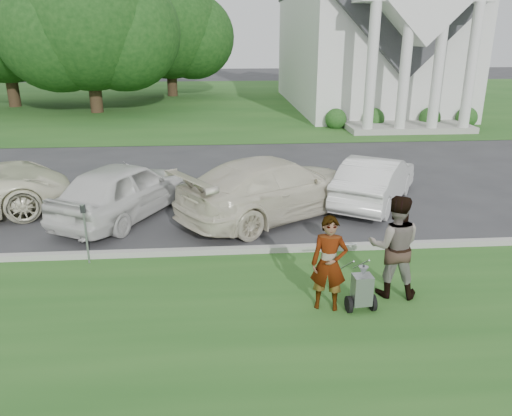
{
  "coord_description": "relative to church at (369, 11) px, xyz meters",
  "views": [
    {
      "loc": [
        -0.62,
        -9.7,
        4.73
      ],
      "look_at": [
        0.13,
        0.0,
        1.27
      ],
      "focal_mm": 35.0,
      "sensor_mm": 36.0,
      "label": 1
    }
  ],
  "objects": [
    {
      "name": "person_left",
      "position": [
        -7.73,
        -25.03,
        -5.07
      ],
      "size": [
        0.72,
        0.56,
        1.74
      ],
      "primitive_type": "imported",
      "rotation": [
        0.0,
        0.0,
        -0.25
      ],
      "color": "#999999",
      "rests_on": "ground"
    },
    {
      "name": "car_c",
      "position": [
        -8.14,
        -20.18,
        -5.14
      ],
      "size": [
        5.84,
        4.9,
        1.6
      ],
      "primitive_type": "imported",
      "rotation": [
        0.0,
        0.0,
        2.15
      ],
      "color": "beige",
      "rests_on": "ground"
    },
    {
      "name": "parking_meter_near",
      "position": [
        -12.45,
        -22.82,
        -5.08
      ],
      "size": [
        0.1,
        0.09,
        1.36
      ],
      "color": "#919499",
      "rests_on": "ground"
    },
    {
      "name": "tree_left",
      "position": [
        -17.01,
        -1.13,
        -0.83
      ],
      "size": [
        10.63,
        8.4,
        9.71
      ],
      "color": "#332316",
      "rests_on": "ground"
    },
    {
      "name": "car_d",
      "position": [
        -5.14,
        -19.35,
        -5.25
      ],
      "size": [
        3.44,
        4.33,
        1.38
      ],
      "primitive_type": "imported",
      "rotation": [
        0.0,
        0.0,
        2.59
      ],
      "color": "silver",
      "rests_on": "ground"
    },
    {
      "name": "ground",
      "position": [
        -9.0,
        -23.11,
        -5.94
      ],
      "size": [
        120.0,
        120.0,
        0.0
      ],
      "primitive_type": "plane",
      "color": "#333335",
      "rests_on": "ground"
    },
    {
      "name": "curb",
      "position": [
        -9.0,
        -22.56,
        -5.86
      ],
      "size": [
        80.0,
        0.18,
        0.15
      ],
      "primitive_type": "cube",
      "color": "#9E9E93",
      "rests_on": "ground"
    },
    {
      "name": "church",
      "position": [
        0.0,
        0.0,
        0.0
      ],
      "size": [
        9.19,
        19.0,
        24.1
      ],
      "color": "white",
      "rests_on": "ground"
    },
    {
      "name": "church_lawn",
      "position": [
        -9.0,
        3.89,
        -5.93
      ],
      "size": [
        80.0,
        30.0,
        0.01
      ],
      "primitive_type": "cube",
      "color": "#22541C",
      "rests_on": "ground"
    },
    {
      "name": "striping_cart",
      "position": [
        -7.15,
        -25.17,
        -5.53
      ],
      "size": [
        0.53,
        1.04,
        0.95
      ],
      "rotation": [
        0.0,
        0.0,
        0.07
      ],
      "color": "black",
      "rests_on": "ground"
    },
    {
      "name": "tree_back",
      "position": [
        -13.01,
        6.87,
        -1.21
      ],
      "size": [
        9.61,
        7.6,
        8.89
      ],
      "color": "#332316",
      "rests_on": "ground"
    },
    {
      "name": "person_right",
      "position": [
        -6.43,
        -24.63,
        -4.96
      ],
      "size": [
        1.1,
        0.94,
        1.96
      ],
      "primitive_type": "imported",
      "rotation": [
        0.0,
        0.0,
        2.91
      ],
      "color": "#999999",
      "rests_on": "ground"
    },
    {
      "name": "grass_strip",
      "position": [
        -9.0,
        -26.11,
        -5.93
      ],
      "size": [
        80.0,
        7.0,
        0.01
      ],
      "primitive_type": "cube",
      "color": "#22541C",
      "rests_on": "ground"
    },
    {
      "name": "car_b",
      "position": [
        -12.13,
        -19.95,
        -5.17
      ],
      "size": [
        3.71,
        4.82,
        1.53
      ],
      "primitive_type": "imported",
      "rotation": [
        0.0,
        0.0,
        2.65
      ],
      "color": "silver",
      "rests_on": "ground"
    },
    {
      "name": "tree_far",
      "position": [
        -23.01,
        1.87,
        -0.25
      ],
      "size": [
        11.64,
        9.2,
        10.73
      ],
      "color": "#332316",
      "rests_on": "ground"
    }
  ]
}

